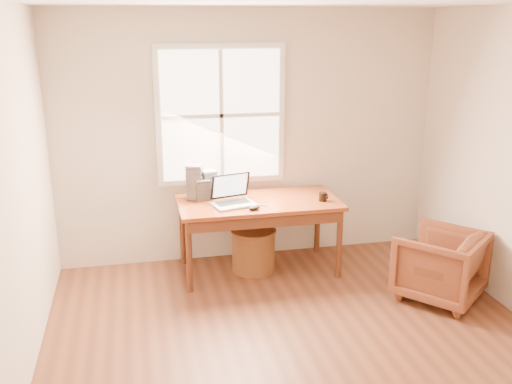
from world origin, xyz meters
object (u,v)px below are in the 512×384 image
coffee_mug (323,197)px  cd_stack_a (209,184)px  armchair (440,265)px  desk (259,203)px  wicker_stool (253,251)px  laptop (233,192)px

coffee_mug → cd_stack_a: bearing=157.4°
armchair → cd_stack_a: size_ratio=2.51×
desk → coffee_mug: size_ratio=18.43×
wicker_stool → coffee_mug: coffee_mug is taller
armchair → cd_stack_a: (-1.95, 1.17, 0.57)m
armchair → coffee_mug: (-0.87, 0.80, 0.47)m
armchair → laptop: bearing=-65.9°
wicker_stool → coffee_mug: bearing=-12.2°
armchair → laptop: 2.03m
desk → wicker_stool: (-0.05, 0.00, -0.51)m
coffee_mug → cd_stack_a: size_ratio=0.31×
desk → coffee_mug: (0.62, -0.15, 0.06)m
laptop → wicker_stool: bearing=11.0°
armchair → laptop: (-1.76, 0.85, 0.56)m
armchair → wicker_stool: bearing=-71.7°
wicker_stool → coffee_mug: (0.67, -0.15, 0.58)m
desk → armchair: 1.81m
wicker_stool → laptop: (-0.22, -0.10, 0.67)m
desk → coffee_mug: bearing=-13.2°
wicker_stool → laptop: 0.71m
desk → armchair: size_ratio=2.25×
laptop → cd_stack_a: cd_stack_a is taller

